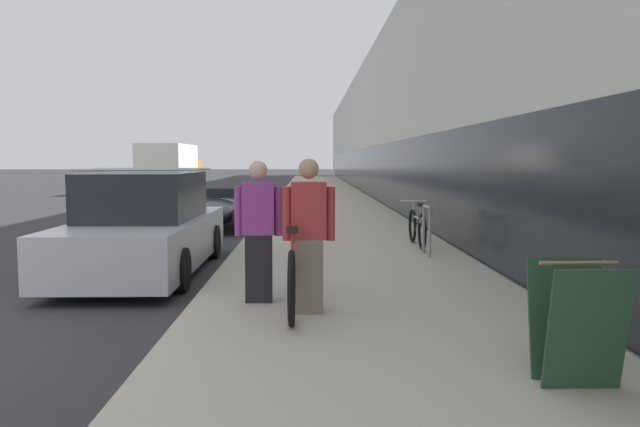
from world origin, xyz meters
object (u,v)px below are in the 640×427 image
Objects in this scene: vintage_roadster_curbside at (211,212)px; moving_truck at (171,169)px; parked_sedan_curbside at (146,228)px; bike_rack_hoop at (427,225)px; tandem_bicycle at (294,270)px; cruiser_bike_nearest at (417,227)px; person_bystander at (259,231)px; person_rider at (309,236)px; sandwich_board_sign at (577,323)px.

moving_truck is at bearing 105.65° from vintage_roadster_curbside.
bike_rack_hoop is at bearing 9.39° from parked_sedan_curbside.
moving_truck is (-7.03, 25.87, 0.75)m from tandem_bicycle.
tandem_bicycle reaches higher than cruiser_bike_nearest.
bike_rack_hoop is (2.57, 3.41, -0.29)m from person_bystander.
person_rider is at bearing -61.02° from tandem_bicycle.
person_rider is 0.78m from person_bystander.
person_bystander reaches higher than tandem_bicycle.
person_rider is 0.39× the size of vintage_roadster_curbside.
moving_truck reaches higher than vintage_roadster_curbside.
moving_truck reaches higher than sandwich_board_sign.
cruiser_bike_nearest is (2.21, 4.77, -0.04)m from tandem_bicycle.
tandem_bicycle is 3.23m from sandwich_board_sign.
bike_rack_hoop is 7.05m from vintage_roadster_curbside.
person_bystander is 0.39× the size of vintage_roadster_curbside.
person_rider reaches higher than parked_sedan_curbside.
vintage_roadster_curbside is at bearing 129.54° from bike_rack_hoop.
bike_rack_hoop reaches higher than cruiser_bike_nearest.
parked_sedan_curbside is 6.19m from vintage_roadster_curbside.
moving_truck is (-9.23, 21.10, 0.79)m from cruiser_bike_nearest.
person_rider is 4.43m from bike_rack_hoop.
bike_rack_hoop is at bearing -92.01° from cruiser_bike_nearest.
person_rider is 0.96× the size of cruiser_bike_nearest.
moving_truck is at bearing 107.84° from sandwich_board_sign.
bike_rack_hoop is 0.20× the size of vintage_roadster_curbside.
parked_sedan_curbside is at bearing 129.90° from sandwich_board_sign.
cruiser_bike_nearest is (2.04, 5.08, -0.46)m from person_rider.
sandwich_board_sign is (2.49, -2.68, -0.36)m from person_bystander.
tandem_bicycle is 26.82m from moving_truck.
parked_sedan_curbside is at bearing -90.51° from vintage_roadster_curbside.
tandem_bicycle reaches higher than vintage_roadster_curbside.
vintage_roadster_curbside is at bearing 102.24° from person_bystander.
person_rider reaches higher than bike_rack_hoop.
person_rider is at bearing -51.41° from parked_sedan_curbside.
tandem_bicycle is 0.52× the size of parked_sedan_curbside.
tandem_bicycle is at bearing 118.98° from person_rider.
moving_truck reaches higher than tandem_bicycle.
sandwich_board_sign is 0.13× the size of moving_truck.
tandem_bicycle is 0.60× the size of vintage_roadster_curbside.
vintage_roadster_curbside is (-4.49, 5.43, -0.22)m from bike_rack_hoop.
person_bystander is at bearing -126.97° from bike_rack_hoop.
moving_truck is at bearing 105.20° from tandem_bicycle.
tandem_bicycle is at bearing -50.52° from parked_sedan_curbside.
bike_rack_hoop is 0.50× the size of cruiser_bike_nearest.
sandwich_board_sign reaches higher than vintage_roadster_curbside.
parked_sedan_curbside is (-4.58, -1.89, 0.19)m from cruiser_bike_nearest.
person_rider reaches higher than cruiser_bike_nearest.
bike_rack_hoop is 4.60m from parked_sedan_curbside.
vintage_roadster_curbside is 0.60× the size of moving_truck.
person_rider is (0.17, -0.30, 0.42)m from tandem_bicycle.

